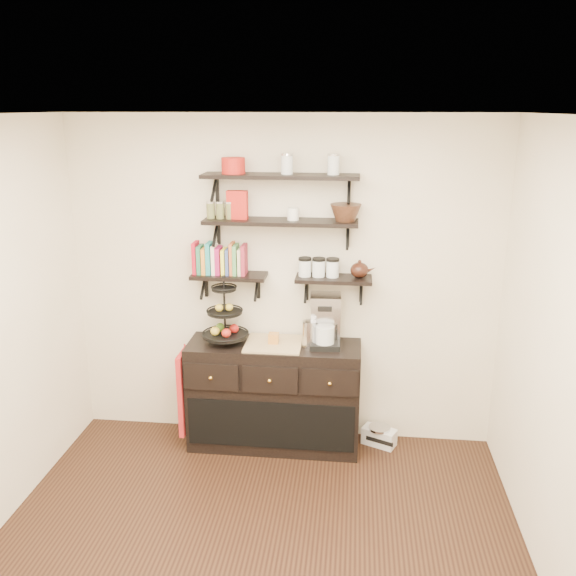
{
  "coord_description": "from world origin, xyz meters",
  "views": [
    {
      "loc": [
        0.57,
        -3.01,
        2.74
      ],
      "look_at": [
        0.11,
        1.15,
        1.49
      ],
      "focal_mm": 38.0,
      "sensor_mm": 36.0,
      "label": 1
    }
  ],
  "objects_px": {
    "sideboard": "(274,395)",
    "fruit_stand": "(225,321)",
    "coffee_maker": "(325,321)",
    "radio": "(379,436)"
  },
  "relations": [
    {
      "from": "coffee_maker",
      "to": "radio",
      "type": "height_order",
      "value": "coffee_maker"
    },
    {
      "from": "coffee_maker",
      "to": "radio",
      "type": "xyz_separation_m",
      "value": [
        0.47,
        0.05,
        -1.03
      ]
    },
    {
      "from": "fruit_stand",
      "to": "coffee_maker",
      "type": "xyz_separation_m",
      "value": [
        0.8,
        0.03,
        0.02
      ]
    },
    {
      "from": "sideboard",
      "to": "fruit_stand",
      "type": "xyz_separation_m",
      "value": [
        -0.39,
        0.0,
        0.63
      ]
    },
    {
      "from": "coffee_maker",
      "to": "sideboard",
      "type": "bearing_deg",
      "value": -178.97
    },
    {
      "from": "sideboard",
      "to": "coffee_maker",
      "type": "bearing_deg",
      "value": 4.12
    },
    {
      "from": "fruit_stand",
      "to": "radio",
      "type": "distance_m",
      "value": 1.62
    },
    {
      "from": "sideboard",
      "to": "fruit_stand",
      "type": "relative_size",
      "value": 2.59
    },
    {
      "from": "sideboard",
      "to": "radio",
      "type": "relative_size",
      "value": 4.57
    },
    {
      "from": "fruit_stand",
      "to": "radio",
      "type": "height_order",
      "value": "fruit_stand"
    }
  ]
}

